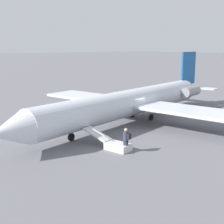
% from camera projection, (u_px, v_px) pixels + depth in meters
% --- Properties ---
extents(ground_plane, '(600.00, 600.00, 0.00)m').
position_uv_depth(ground_plane, '(128.00, 123.00, 30.30)').
color(ground_plane, slate).
extents(airplane_main, '(29.42, 22.55, 6.62)m').
position_uv_depth(airplane_main, '(134.00, 102.00, 30.59)').
color(airplane_main, silver).
rests_on(airplane_main, ground).
extents(boarding_stairs, '(1.73, 4.13, 1.66)m').
position_uv_depth(boarding_stairs, '(114.00, 144.00, 22.54)').
color(boarding_stairs, silver).
rests_on(boarding_stairs, ground).
extents(passenger, '(0.38, 0.56, 1.74)m').
position_uv_depth(passenger, '(126.00, 138.00, 21.70)').
color(passenger, '#23232D').
rests_on(passenger, ground).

